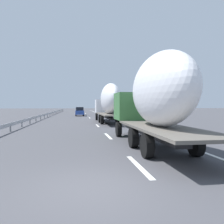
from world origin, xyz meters
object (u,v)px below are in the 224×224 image
object	(u,v)px
car_silver_hatch	(79,111)
car_blue_sedan	(80,111)
road_sign	(109,105)
truck_trailing	(154,97)
truck_lead	(109,101)

from	to	relation	value
car_silver_hatch	car_blue_sedan	bearing A→B (deg)	179.77
road_sign	car_silver_hatch	bearing A→B (deg)	40.28
truck_trailing	car_blue_sedan	size ratio (longest dim) A/B	2.97
truck_lead	road_sign	distance (m)	21.81
car_silver_hatch	car_blue_sedan	world-z (taller)	car_blue_sedan
truck_trailing	road_sign	size ratio (longest dim) A/B	3.61
truck_lead	car_silver_hatch	distance (m)	29.54
car_silver_hatch	car_blue_sedan	distance (m)	9.38
truck_trailing	road_sign	bearing A→B (deg)	-4.57
car_silver_hatch	road_sign	xyz separation A→B (m)	(-7.70, -6.53, 1.41)
truck_lead	truck_trailing	xyz separation A→B (m)	(-17.20, -0.00, -0.08)
car_silver_hatch	car_blue_sedan	size ratio (longest dim) A/B	1.15
car_silver_hatch	road_sign	distance (m)	10.20
truck_lead	truck_trailing	world-z (taller)	truck_lead
truck_trailing	car_blue_sedan	xyz separation A→B (m)	(37.11, 3.47, -1.71)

